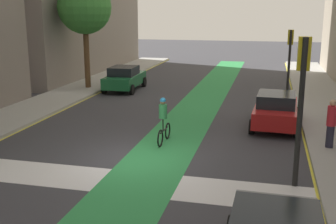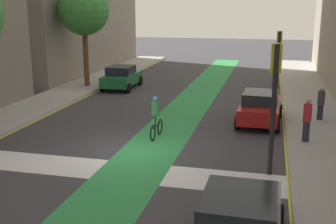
{
  "view_description": "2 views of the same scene",
  "coord_description": "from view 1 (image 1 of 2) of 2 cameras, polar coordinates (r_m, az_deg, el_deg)",
  "views": [
    {
      "loc": [
        4.42,
        -13.29,
        5.11
      ],
      "look_at": [
        0.57,
        2.58,
        1.13
      ],
      "focal_mm": 44.78,
      "sensor_mm": 36.0,
      "label": 1
    },
    {
      "loc": [
        5.2,
        -15.0,
        5.56
      ],
      "look_at": [
        1.0,
        2.26,
        1.11
      ],
      "focal_mm": 45.47,
      "sensor_mm": 36.0,
      "label": 2
    }
  ],
  "objects": [
    {
      "name": "ground_plane",
      "position": [
        14.91,
        -4.51,
        -6.4
      ],
      "size": [
        120.0,
        120.0,
        0.0
      ],
      "primitive_type": "plane",
      "color": "#38383D"
    },
    {
      "name": "bike_lane_paint",
      "position": [
        14.7,
        -1.67,
        -6.65
      ],
      "size": [
        2.4,
        60.0,
        0.01
      ],
      "primitive_type": "cube",
      "color": "#2D8C47",
      "rests_on": "ground_plane"
    },
    {
      "name": "crosswalk_band",
      "position": [
        13.16,
        -7.24,
        -9.27
      ],
      "size": [
        12.0,
        1.8,
        0.01
      ],
      "primitive_type": "cube",
      "color": "silver",
      "rests_on": "ground_plane"
    },
    {
      "name": "curb_stripe_right",
      "position": [
        14.32,
        19.21,
        -8.0
      ],
      "size": [
        0.16,
        60.0,
        0.01
      ],
      "primitive_type": "cube",
      "color": "yellow",
      "rests_on": "ground_plane"
    },
    {
      "name": "traffic_signal_near_right",
      "position": [
        12.55,
        17.78,
        3.7
      ],
      "size": [
        0.35,
        0.52,
        4.39
      ],
      "color": "black",
      "rests_on": "ground_plane"
    },
    {
      "name": "traffic_signal_far_right",
      "position": [
        28.46,
        16.27,
        8.38
      ],
      "size": [
        0.35,
        0.52,
        3.89
      ],
      "color": "black",
      "rests_on": "ground_plane"
    },
    {
      "name": "car_green_left_far",
      "position": [
        27.59,
        -5.93,
        4.63
      ],
      "size": [
        2.15,
        4.26,
        1.57
      ],
      "color": "#196033",
      "rests_on": "ground_plane"
    },
    {
      "name": "car_red_right_far",
      "position": [
        19.26,
        14.47,
        0.32
      ],
      "size": [
        2.18,
        4.28,
        1.57
      ],
      "color": "#A51919",
      "rests_on": "ground_plane"
    },
    {
      "name": "cyclist_in_lane",
      "position": [
        16.3,
        -0.62,
        -1.03
      ],
      "size": [
        0.32,
        1.73,
        1.86
      ],
      "color": "black",
      "rests_on": "ground_plane"
    },
    {
      "name": "pedestrian_sidewalk_right_a",
      "position": [
        16.5,
        21.33,
        -1.41
      ],
      "size": [
        0.34,
        0.34,
        1.81
      ],
      "color": "#262638",
      "rests_on": "sidewalk_right"
    },
    {
      "name": "street_tree_far",
      "position": [
        27.87,
        -11.29,
        13.76
      ],
      "size": [
        3.42,
        3.42,
        6.87
      ],
      "color": "brown",
      "rests_on": "sidewalk_left"
    }
  ]
}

